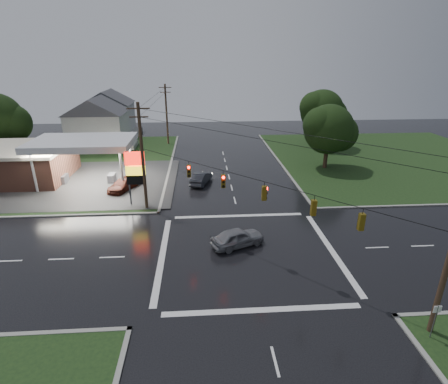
{
  "coord_description": "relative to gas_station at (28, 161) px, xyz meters",
  "views": [
    {
      "loc": [
        -3.67,
        -24.72,
        15.2
      ],
      "look_at": [
        -1.55,
        6.05,
        3.0
      ],
      "focal_mm": 28.0,
      "sensor_mm": 36.0,
      "label": 1
    }
  ],
  "objects": [
    {
      "name": "grass_nw",
      "position": [
        -0.32,
        6.3,
        -2.51
      ],
      "size": [
        36.0,
        36.0,
        0.08
      ],
      "primitive_type": "cube",
      "color": "black",
      "rests_on": "ground"
    },
    {
      "name": "traffic_signals",
      "position": [
        25.69,
        -19.72,
        3.93
      ],
      "size": [
        26.87,
        26.87,
        1.47
      ],
      "color": "black",
      "rests_on": "ground"
    },
    {
      "name": "grass_ne",
      "position": [
        51.68,
        6.3,
        -2.51
      ],
      "size": [
        36.0,
        36.0,
        0.08
      ],
      "primitive_type": "cube",
      "color": "black",
      "rests_on": "ground"
    },
    {
      "name": "tree_ne_far",
      "position": [
        42.83,
        14.29,
        3.63
      ],
      "size": [
        8.46,
        7.2,
        9.8
      ],
      "color": "black",
      "rests_on": "ground"
    },
    {
      "name": "car_crossing",
      "position": [
        24.93,
        -18.56,
        -1.76
      ],
      "size": [
        4.95,
        3.5,
        1.57
      ],
      "primitive_type": "imported",
      "rotation": [
        0.0,
        0.0,
        1.97
      ],
      "color": "slate",
      "rests_on": "ground"
    },
    {
      "name": "ground",
      "position": [
        25.68,
        -19.7,
        -2.55
      ],
      "size": [
        120.0,
        120.0,
        0.0
      ],
      "primitive_type": "plane",
      "color": "black",
      "rests_on": "ground"
    },
    {
      "name": "utility_pole_n",
      "position": [
        16.18,
        18.3,
        2.92
      ],
      "size": [
        2.2,
        0.32,
        10.5
      ],
      "color": "#382619",
      "rests_on": "ground"
    },
    {
      "name": "car_north",
      "position": [
        21.96,
        -3.02,
        -1.8
      ],
      "size": [
        2.99,
        4.83,
        1.5
      ],
      "primitive_type": "imported",
      "rotation": [
        0.0,
        0.0,
        2.81
      ],
      "color": "#21242A",
      "rests_on": "ground"
    },
    {
      "name": "house_near",
      "position": [
        4.73,
        16.3,
        1.86
      ],
      "size": [
        11.05,
        8.48,
        8.6
      ],
      "color": "silver",
      "rests_on": "ground"
    },
    {
      "name": "gas_station",
      "position": [
        0.0,
        0.0,
        0.0
      ],
      "size": [
        26.2,
        18.0,
        5.6
      ],
      "color": "#2D2D2D",
      "rests_on": "ground"
    },
    {
      "name": "pylon_sign",
      "position": [
        15.18,
        -9.2,
        1.46
      ],
      "size": [
        2.0,
        0.35,
        6.0
      ],
      "color": "#59595E",
      "rests_on": "ground"
    },
    {
      "name": "car_pump",
      "position": [
        12.68,
        -4.48,
        -1.85
      ],
      "size": [
        3.81,
        5.19,
        1.4
      ],
      "primitive_type": "imported",
      "rotation": [
        0.0,
        0.0,
        -0.43
      ],
      "color": "#4E1C12",
      "rests_on": "ground"
    },
    {
      "name": "house_far",
      "position": [
        3.73,
        28.3,
        1.86
      ],
      "size": [
        11.05,
        8.48,
        8.6
      ],
      "color": "silver",
      "rests_on": "ground"
    },
    {
      "name": "utility_pole_nw",
      "position": [
        16.18,
        -10.2,
        3.17
      ],
      "size": [
        2.2,
        0.32,
        11.0
      ],
      "color": "#382619",
      "rests_on": "ground"
    },
    {
      "name": "tree_ne_near",
      "position": [
        39.82,
        2.29,
        3.01
      ],
      "size": [
        7.99,
        6.8,
        8.98
      ],
      "color": "black",
      "rests_on": "ground"
    }
  ]
}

